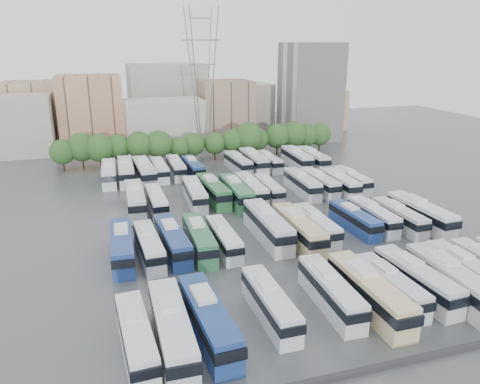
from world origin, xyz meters
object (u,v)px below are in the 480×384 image
object	(u,v)px
bus_r0_s7	(369,292)
bus_r2_s10	(302,184)
bus_r1_s3	(199,239)
bus_r1_s6	(268,225)
bus_r1_s1	(149,246)
bus_r2_s11	(319,183)
bus_r3_s2	(144,171)
bus_r2_s7	(251,189)
apartment_tower	(310,92)
bus_r0_s0	(136,337)
bus_r1_s13	(421,214)
bus_r3_s4	(176,167)
bus_r0_s6	(331,291)
bus_r0_s4	(270,303)
bus_r3_s13	(312,158)
bus_r1_s12	(399,217)
bus_r3_s5	(193,168)
bus_r0_s11	(466,272)
bus_r2_s8	(269,189)
bus_r3_s9	(254,161)
bus_r0_s8	(390,285)
bus_r1_s8	(316,225)
bus_r2_s12	(339,183)
bus_r0_s2	(208,320)
bus_r2_s1	(135,199)
bus_r2_s2	(156,201)
bus_r3_s1	(126,171)
electricity_pylon	(202,75)
bus_r1_s2	(173,240)
bus_r3_s10	(268,161)
bus_r3_s0	(109,173)
bus_r1_s0	(122,246)
bus_r3_s3	(159,169)
bus_r1_s7	(298,229)
bus_r0_s10	(450,280)
bus_r2_s5	(213,191)
bus_r2_s6	(236,192)
bus_r0_s1	(172,329)
bus_r1_s4	(224,238)
bus_r2_s13	(351,180)
bus_r3_s12	(297,158)
bus_r1_s11	(373,216)
bus_r2_s4	(195,193)

from	to	relation	value
bus_r0_s7	bus_r2_s10	bearing A→B (deg)	75.64
bus_r1_s3	bus_r1_s6	distance (m)	9.98
bus_r1_s1	bus_r2_s11	distance (m)	37.69
bus_r3_s2	bus_r2_s7	bearing A→B (deg)	-47.63
apartment_tower	bus_r0_s0	distance (m)	100.34
bus_r1_s13	bus_r3_s4	xyz separation A→B (m)	(-29.82, 38.00, -0.22)
bus_r0_s6	bus_r0_s4	bearing A→B (deg)	-176.16
bus_r3_s13	bus_r1_s12	bearing A→B (deg)	-94.25
bus_r0_s4	bus_r0_s7	bearing A→B (deg)	-8.10
bus_r1_s12	bus_r3_s5	bearing A→B (deg)	122.54
bus_r0_s11	bus_r1_s1	distance (m)	37.36
bus_r0_s6	bus_r1_s13	world-z (taller)	bus_r1_s13
bus_r2_s8	bus_r3_s13	size ratio (longest dim) A/B	0.88
bus_r0_s6	bus_r3_s5	world-z (taller)	bus_r0_s6
bus_r0_s6	bus_r3_s9	size ratio (longest dim) A/B	0.91
bus_r0_s4	bus_r2_s8	world-z (taller)	bus_r0_s4
bus_r0_s8	bus_r3_s9	world-z (taller)	bus_r3_s9
bus_r1_s8	bus_r2_s12	world-z (taller)	bus_r2_s12
bus_r0_s2	bus_r0_s7	bearing A→B (deg)	-3.47
bus_r2_s1	bus_r2_s2	size ratio (longest dim) A/B	1.15
bus_r1_s1	bus_r1_s6	world-z (taller)	bus_r1_s6
bus_r3_s5	bus_r3_s9	size ratio (longest dim) A/B	0.88
bus_r1_s13	bus_r3_s1	xyz separation A→B (m)	(-39.86, 37.12, 0.05)
bus_r0_s4	bus_r1_s12	bearing A→B (deg)	31.97
electricity_pylon	bus_r0_s0	size ratio (longest dim) A/B	2.96
bus_r1_s2	bus_r3_s10	distance (m)	44.82
bus_r0_s4	bus_r3_s0	world-z (taller)	bus_r3_s0
bus_r1_s0	bus_r3_s3	xyz separation A→B (m)	(9.62, 35.87, -0.13)
bus_r3_s4	bus_r2_s8	bearing A→B (deg)	-55.05
bus_r0_s2	bus_r1_s6	size ratio (longest dim) A/B	0.95
bus_r1_s12	bus_r0_s4	bearing A→B (deg)	-147.96
bus_r1_s13	bus_r2_s7	distance (m)	27.73
bus_r0_s6	bus_r0_s11	bearing A→B (deg)	-0.42
bus_r1_s0	bus_r1_s7	distance (m)	23.22
bus_r0_s10	bus_r1_s12	bearing A→B (deg)	72.66
apartment_tower	bus_r3_s2	xyz separation A→B (m)	(-48.88, -29.16, -10.92)
bus_r0_s2	bus_r2_s5	xyz separation A→B (m)	(9.94, 37.64, -0.00)
bus_r2_s6	bus_r3_s10	xyz separation A→B (m)	(13.21, 19.53, -0.31)
bus_r0_s2	bus_r0_s6	bearing A→B (deg)	3.43
bus_r2_s8	bus_r3_s1	bearing A→B (deg)	143.43
bus_r0_s7	bus_r0_s0	bearing A→B (deg)	-179.19
bus_r0_s2	bus_r0_s1	bearing A→B (deg)	-174.36
bus_r1_s0	bus_r2_s10	bearing A→B (deg)	31.39
bus_r1_s4	bus_r2_s13	distance (m)	35.46
bus_r0_s10	bus_r0_s11	size ratio (longest dim) A/B	1.09
bus_r1_s4	bus_r3_s12	bearing A→B (deg)	53.71
bus_r0_s7	bus_r1_s6	size ratio (longest dim) A/B	0.96
bus_r1_s11	bus_r2_s4	world-z (taller)	bus_r2_s4
bus_r1_s6	bus_r1_s12	xyz separation A→B (m)	(19.93, -1.78, -0.36)
bus_r1_s7	bus_r3_s10	world-z (taller)	bus_r1_s7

